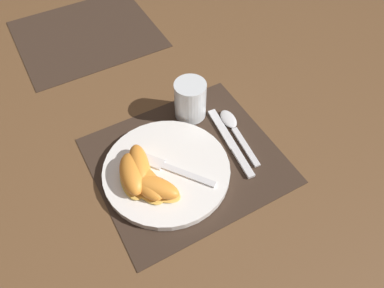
# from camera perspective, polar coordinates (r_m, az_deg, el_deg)

# --- Properties ---
(ground_plane) EXTENTS (3.00, 3.00, 0.00)m
(ground_plane) POSITION_cam_1_polar(r_m,az_deg,el_deg) (0.85, -0.81, -2.54)
(ground_plane) COLOR brown
(placemat) EXTENTS (0.40, 0.36, 0.00)m
(placemat) POSITION_cam_1_polar(r_m,az_deg,el_deg) (0.84, -0.81, -2.46)
(placemat) COLOR #38281E
(placemat) RESTS_ON ground_plane
(placemat_far) EXTENTS (0.40, 0.36, 0.00)m
(placemat_far) POSITION_cam_1_polar(r_m,az_deg,el_deg) (1.23, -15.74, 15.87)
(placemat_far) COLOR #38281E
(placemat_far) RESTS_ON ground_plane
(plate) EXTENTS (0.28, 0.28, 0.02)m
(plate) POSITION_cam_1_polar(r_m,az_deg,el_deg) (0.82, -3.90, -4.06)
(plate) COLOR white
(plate) RESTS_ON placemat
(juice_glass) EXTENTS (0.08, 0.08, 0.10)m
(juice_glass) POSITION_cam_1_polar(r_m,az_deg,el_deg) (0.90, -0.26, 6.49)
(juice_glass) COLOR silver
(juice_glass) RESTS_ON placemat
(knife) EXTENTS (0.04, 0.21, 0.01)m
(knife) POSITION_cam_1_polar(r_m,az_deg,el_deg) (0.87, 5.99, 0.11)
(knife) COLOR silver
(knife) RESTS_ON placemat
(spoon) EXTENTS (0.04, 0.18, 0.01)m
(spoon) POSITION_cam_1_polar(r_m,az_deg,el_deg) (0.90, 6.25, 2.74)
(spoon) COLOR silver
(spoon) RESTS_ON placemat
(fork) EXTENTS (0.14, 0.17, 0.00)m
(fork) POSITION_cam_1_polar(r_m,az_deg,el_deg) (0.81, -4.00, -3.47)
(fork) COLOR silver
(fork) RESTS_ON plate
(citrus_wedge_0) EXTENTS (0.07, 0.12, 0.04)m
(citrus_wedge_0) POSITION_cam_1_polar(r_m,az_deg,el_deg) (0.80, -8.04, -3.32)
(citrus_wedge_0) COLOR #F7C656
(citrus_wedge_0) RESTS_ON plate
(citrus_wedge_1) EXTENTS (0.08, 0.12, 0.04)m
(citrus_wedge_1) POSITION_cam_1_polar(r_m,az_deg,el_deg) (0.79, -9.10, -4.52)
(citrus_wedge_1) COLOR #F7C656
(citrus_wedge_1) RESTS_ON plate
(citrus_wedge_2) EXTENTS (0.08, 0.13, 0.03)m
(citrus_wedge_2) POSITION_cam_1_polar(r_m,az_deg,el_deg) (0.78, -7.24, -5.62)
(citrus_wedge_2) COLOR #F7C656
(citrus_wedge_2) RESTS_ON plate
(citrus_wedge_3) EXTENTS (0.11, 0.13, 0.03)m
(citrus_wedge_3) POSITION_cam_1_polar(r_m,az_deg,el_deg) (0.77, -6.02, -6.44)
(citrus_wedge_3) COLOR #F7C656
(citrus_wedge_3) RESTS_ON plate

